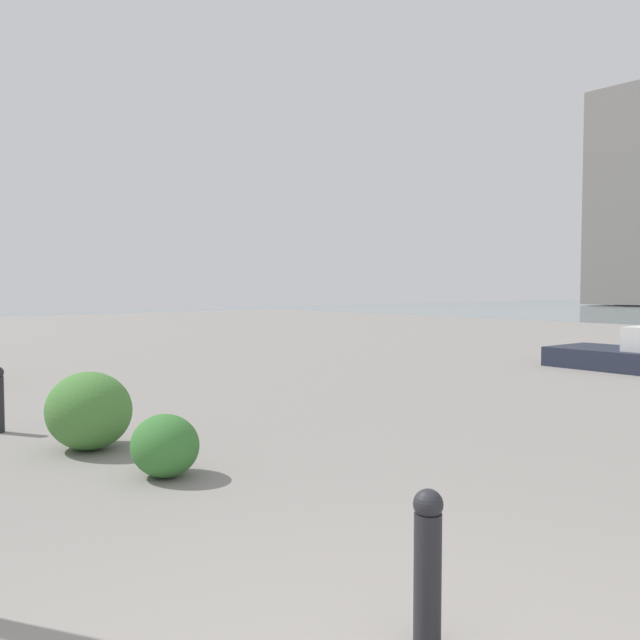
% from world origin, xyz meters
% --- Properties ---
extents(bollard_near, '(0.13, 0.13, 0.69)m').
position_xyz_m(bollard_near, '(0.69, -0.77, 0.36)').
color(bollard_near, '#232328').
rests_on(bollard_near, ground).
extents(shrub_low, '(0.88, 0.79, 0.75)m').
position_xyz_m(shrub_low, '(5.01, -0.92, 0.37)').
color(shrub_low, '#477F38').
rests_on(shrub_low, ground).
extents(shrub_round, '(0.61, 0.54, 0.51)m').
position_xyz_m(shrub_round, '(3.71, -1.07, 0.26)').
color(shrub_round, '#387533').
rests_on(shrub_round, ground).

